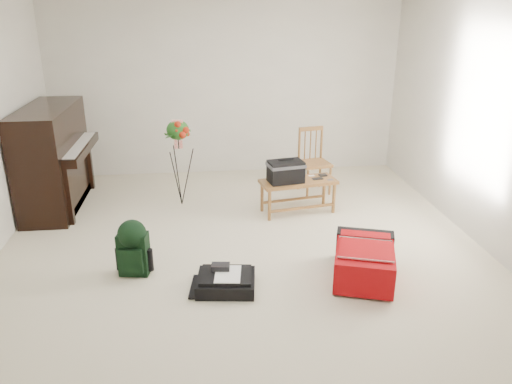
{
  "coord_description": "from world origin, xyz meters",
  "views": [
    {
      "loc": [
        -0.38,
        -4.48,
        2.41
      ],
      "look_at": [
        0.16,
        0.35,
        0.55
      ],
      "focal_mm": 35.0,
      "sensor_mm": 36.0,
      "label": 1
    }
  ],
  "objects": [
    {
      "name": "black_duffel",
      "position": [
        -0.22,
        -0.6,
        0.08
      ],
      "size": [
        0.56,
        0.47,
        0.21
      ],
      "rotation": [
        0.0,
        0.0,
        -0.12
      ],
      "color": "black",
      "rests_on": "floor"
    },
    {
      "name": "red_suitcase",
      "position": [
        1.06,
        -0.49,
        0.18
      ],
      "size": [
        0.73,
        0.91,
        0.33
      ],
      "rotation": [
        0.0,
        0.0,
        -0.32
      ],
      "color": "red",
      "rests_on": "floor"
    },
    {
      "name": "floor",
      "position": [
        0.0,
        0.0,
        0.0
      ],
      "size": [
        5.0,
        5.5,
        0.01
      ],
      "primitive_type": "cube",
      "color": "beige",
      "rests_on": "ground"
    },
    {
      "name": "piano",
      "position": [
        -2.19,
        1.6,
        0.6
      ],
      "size": [
        0.71,
        1.5,
        1.25
      ],
      "color": "black",
      "rests_on": "floor"
    },
    {
      "name": "flower_stand",
      "position": [
        -0.66,
        1.47,
        0.55
      ],
      "size": [
        0.38,
        0.38,
        1.12
      ],
      "rotation": [
        0.0,
        0.0,
        -0.1
      ],
      "color": "black",
      "rests_on": "floor"
    },
    {
      "name": "bench",
      "position": [
        0.64,
        1.06,
        0.49
      ],
      "size": [
        0.96,
        0.52,
        0.7
      ],
      "rotation": [
        0.0,
        0.0,
        0.18
      ],
      "color": "olive",
      "rests_on": "floor"
    },
    {
      "name": "wall_right",
      "position": [
        2.5,
        0.0,
        1.25
      ],
      "size": [
        0.04,
        5.5,
        2.5
      ],
      "primitive_type": "cube",
      "color": "beige",
      "rests_on": "floor"
    },
    {
      "name": "wall_back",
      "position": [
        0.0,
        2.75,
        1.25
      ],
      "size": [
        5.0,
        0.04,
        2.5
      ],
      "primitive_type": "cube",
      "color": "beige",
      "rests_on": "floor"
    },
    {
      "name": "green_backpack",
      "position": [
        -1.05,
        -0.23,
        0.3
      ],
      "size": [
        0.3,
        0.27,
        0.54
      ],
      "rotation": [
        0.0,
        0.0,
        -0.17
      ],
      "color": "black",
      "rests_on": "floor"
    },
    {
      "name": "dining_chair",
      "position": [
        1.1,
        1.75,
        0.42
      ],
      "size": [
        0.44,
        0.44,
        0.86
      ],
      "rotation": [
        0.0,
        0.0,
        0.2
      ],
      "color": "olive",
      "rests_on": "floor"
    }
  ]
}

